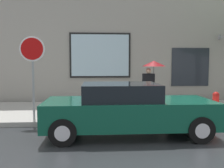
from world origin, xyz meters
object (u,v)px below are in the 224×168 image
fire_hydrant (216,102)px  stop_sign (33,61)px  pedestrian_with_umbrella (152,71)px  parked_car (127,109)px

fire_hydrant → stop_sign: stop_sign is taller
pedestrian_with_umbrella → stop_sign: stop_sign is taller
parked_car → fire_hydrant: 3.98m
parked_car → pedestrian_with_umbrella: bearing=66.8°
stop_sign → parked_car: bearing=-26.2°
parked_car → fire_hydrant: size_ratio=5.87×
parked_car → pedestrian_with_umbrella: pedestrian_with_umbrella is taller
fire_hydrant → parked_car: bearing=-148.8°
pedestrian_with_umbrella → fire_hydrant: bearing=-29.6°
pedestrian_with_umbrella → stop_sign: size_ratio=0.72×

